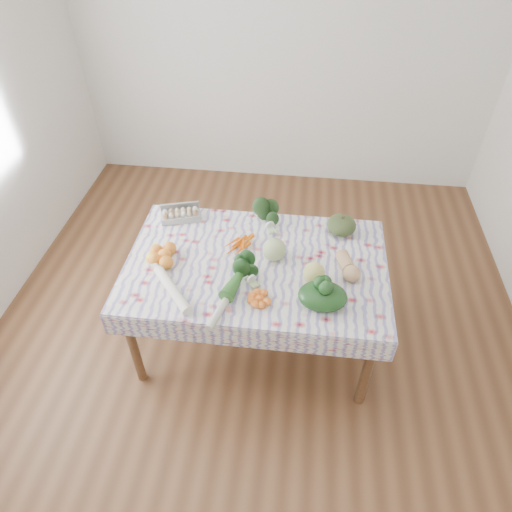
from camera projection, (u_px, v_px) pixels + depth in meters
ground at (256, 337)px, 3.42m from camera, size 4.50×4.50×0.00m
wall_back at (286, 42)px, 4.12m from camera, size 4.00×0.04×2.80m
dining_table at (256, 272)px, 2.96m from camera, size 1.60×1.00×0.75m
tablecloth at (256, 263)px, 2.91m from camera, size 1.66×1.06×0.01m
egg_carton at (181, 216)px, 3.21m from camera, size 0.29×0.18×0.07m
carrot_bunch at (239, 244)px, 3.01m from camera, size 0.24×0.23×0.04m
kale_bunch at (268, 217)px, 3.13m from camera, size 0.21×0.20×0.15m
kabocha_squash at (341, 225)px, 3.08m from camera, size 0.23×0.23×0.13m
cabbage at (274, 249)px, 2.88m from camera, size 0.16×0.16×0.15m
butternut_squash at (348, 266)px, 2.80m from camera, size 0.18×0.26×0.11m
orange_cluster at (164, 255)px, 2.89m from camera, size 0.30×0.30×0.09m
broccoli at (247, 273)px, 2.76m from camera, size 0.20×0.20×0.11m
mandarin_cluster at (260, 298)px, 2.64m from camera, size 0.22×0.22×0.05m
grapefruit at (314, 273)px, 2.74m from camera, size 0.14×0.14×0.13m
spinach_bag at (323, 296)px, 2.61m from camera, size 0.30×0.25×0.12m
daikon at (172, 289)px, 2.69m from camera, size 0.32×0.37×0.06m
leek at (225, 301)px, 2.63m from camera, size 0.16×0.42×0.05m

